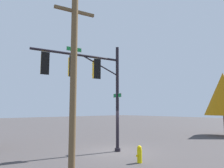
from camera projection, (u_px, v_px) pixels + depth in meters
The scene contains 5 objects.
ground_plane at pixel (118, 151), 13.37m from camera, with size 120.00×120.00×0.00m, color #413C3D.
signal_pole_assembly at pixel (87, 76), 12.82m from camera, with size 5.55×1.67×6.66m.
utility_pole at pixel (73, 79), 8.96m from camera, with size 1.79×0.46×7.42m.
fire_hydrant at pixel (139, 154), 10.53m from camera, with size 0.33×0.24×0.83m.
tree_far at pixel (224, 94), 21.89m from camera, with size 3.90×3.90×6.34m.
Camera 1 is at (9.42, 10.05, 2.60)m, focal length 34.46 mm.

